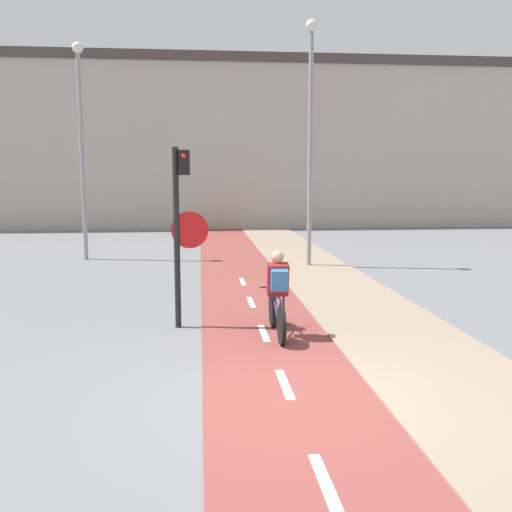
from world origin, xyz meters
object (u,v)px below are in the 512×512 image
object	(u,v)px
traffic_light_pole	(181,218)
street_lamp_sidewalk	(310,120)
cyclist_near	(277,296)
street_lamp_far	(81,130)

from	to	relation	value
traffic_light_pole	street_lamp_sidewalk	xyz separation A→B (m)	(3.67, 6.85, 2.41)
street_lamp_sidewalk	cyclist_near	size ratio (longest dim) A/B	4.03
street_lamp_far	cyclist_near	world-z (taller)	street_lamp_far
traffic_light_pole	street_lamp_far	size ratio (longest dim) A/B	0.46
street_lamp_sidewalk	street_lamp_far	bearing A→B (deg)	162.33
street_lamp_sidewalk	cyclist_near	bearing A→B (deg)	-104.77
traffic_light_pole	cyclist_near	xyz separation A→B (m)	(1.65, -0.80, -1.31)
street_lamp_far	street_lamp_sidewalk	size ratio (longest dim) A/B	0.96
street_lamp_sidewalk	cyclist_near	xyz separation A→B (m)	(-2.02, -7.65, -3.72)
traffic_light_pole	cyclist_near	size ratio (longest dim) A/B	1.80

